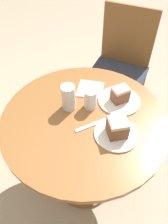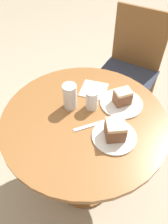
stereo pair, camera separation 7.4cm
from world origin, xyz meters
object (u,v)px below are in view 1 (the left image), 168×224
at_px(plate_near, 116,134).
at_px(plate_far, 119,101).
at_px(glass_lemonade, 90,100).
at_px(glass_water, 69,99).
at_px(cake_slice_far, 120,94).
at_px(chair, 120,67).
at_px(cake_slice_near, 117,127).

xyz_separation_m(plate_near, plate_far, (-0.06, 0.23, 0.00)).
bearing_deg(glass_lemonade, glass_water, -153.36).
distance_m(plate_near, cake_slice_far, 0.24).
xyz_separation_m(chair, glass_lemonade, (0.03, -0.74, 0.28)).
distance_m(cake_slice_far, glass_water, 0.28).
relative_size(plate_near, glass_lemonade, 1.91).
bearing_deg(plate_far, cake_slice_far, -90.00).
distance_m(chair, plate_far, 0.69).
bearing_deg(cake_slice_far, cake_slice_near, -75.79).
xyz_separation_m(chair, cake_slice_far, (0.17, -0.63, 0.28)).
height_order(chair, plate_near, chair).
bearing_deg(plate_far, chair, 104.67).
height_order(plate_near, plate_far, same).
bearing_deg(cake_slice_near, chair, 104.54).
height_order(plate_far, glass_lemonade, glass_lemonade).
relative_size(cake_slice_near, glass_water, 0.84).
distance_m(glass_lemonade, glass_water, 0.11).
xyz_separation_m(cake_slice_near, glass_lemonade, (-0.19, 0.12, -0.01)).
distance_m(chair, plate_near, 0.92).
height_order(plate_near, glass_lemonade, glass_lemonade).
bearing_deg(glass_lemonade, cake_slice_near, -32.70).
relative_size(plate_far, cake_slice_far, 2.12).
bearing_deg(chair, plate_near, -74.95).
distance_m(plate_near, glass_lemonade, 0.23).
relative_size(chair, cake_slice_near, 7.63).
bearing_deg(cake_slice_near, plate_near, -90.00).
distance_m(plate_far, glass_water, 0.29).
distance_m(cake_slice_far, glass_lemonade, 0.17).
relative_size(cake_slice_near, glass_lemonade, 1.09).
height_order(cake_slice_far, glass_water, glass_water).
xyz_separation_m(chair, plate_near, (0.22, -0.86, 0.23)).
xyz_separation_m(plate_near, glass_water, (-0.29, 0.07, 0.06)).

